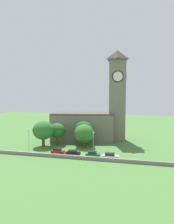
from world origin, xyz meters
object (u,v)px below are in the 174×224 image
object	(u,v)px
church	(93,116)
car_red	(58,151)
tree_by_tower	(57,130)
tree_churchyard	(84,133)
streetlamp_west_end	(29,136)
car_black	(73,153)
tree_riverside_east	(84,130)
streetlamp_west_mid	(93,140)
car_green	(93,154)
car_white	(110,156)
tree_riverside_west	(43,130)

from	to	relation	value
church	car_red	xyz separation A→B (m)	(-6.31, -22.37, -8.37)
tree_by_tower	tree_churchyard	world-z (taller)	tree_by_tower
streetlamp_west_end	tree_churchyard	bearing A→B (deg)	29.94
car_black	tree_riverside_east	world-z (taller)	tree_riverside_east
car_red	tree_riverside_east	bearing A→B (deg)	71.86
tree_riverside_east	tree_churchyard	xyz separation A→B (m)	(1.12, -3.74, -0.59)
car_black	streetlamp_west_mid	bearing A→B (deg)	24.27
car_green	tree_churchyard	bearing A→B (deg)	117.01
car_white	tree_churchyard	world-z (taller)	tree_churchyard
streetlamp_west_mid	tree_churchyard	xyz separation A→B (m)	(-5.00, 8.15, 0.11)
car_black	car_green	size ratio (longest dim) A/B	1.09
car_red	car_white	xyz separation A→B (m)	(16.32, -1.01, -0.05)
car_red	tree_riverside_west	bearing A→B (deg)	137.73
streetlamp_west_end	streetlamp_west_mid	distance (m)	20.90
streetlamp_west_end	streetlamp_west_mid	world-z (taller)	streetlamp_west_end
car_black	tree_riverside_east	size ratio (longest dim) A/B	0.54
car_red	streetlamp_west_mid	distance (m)	11.50
tree_churchyard	church	bearing A→B (deg)	87.02
car_white	streetlamp_west_end	distance (m)	26.90
tree_churchyard	tree_riverside_east	bearing A→B (deg)	106.62
streetlamp_west_mid	tree_riverside_east	xyz separation A→B (m)	(-6.12, 11.88, 0.70)
car_black	tree_churchyard	size ratio (longest dim) A/B	0.58
tree_by_tower	car_white	bearing A→B (deg)	-30.22
streetlamp_west_mid	tree_riverside_west	distance (m)	19.64
streetlamp_west_mid	streetlamp_west_end	bearing A→B (deg)	-177.28
tree_riverside_west	car_green	bearing A→B (deg)	-22.01
car_green	tree_riverside_west	xyz separation A→B (m)	(-19.21, 7.76, 4.90)
church	streetlamp_west_mid	xyz separation A→B (m)	(4.37, -20.33, -4.63)
car_black	car_white	world-z (taller)	same
car_black	streetlamp_west_end	distance (m)	15.81
church	car_red	distance (m)	24.70
streetlamp_west_mid	tree_by_tower	size ratio (longest dim) A/B	0.89
car_red	car_black	world-z (taller)	car_red
streetlamp_west_end	tree_riverside_east	xyz separation A→B (m)	(14.75, 12.88, 0.45)
car_white	streetlamp_west_end	bearing A→B (deg)	175.58
car_green	tree_by_tower	world-z (taller)	tree_by_tower
car_red	car_black	xyz separation A→B (m)	(5.01, -0.52, -0.06)
car_red	tree_churchyard	world-z (taller)	tree_churchyard
car_black	tree_riverside_west	size ratio (longest dim) A/B	0.50
car_green	tree_churchyard	world-z (taller)	tree_churchyard
car_green	streetlamp_west_end	xyz separation A→B (m)	(-21.23, 1.37, 4.07)
car_white	tree_by_tower	size ratio (longest dim) A/B	0.61
tree_by_tower	tree_churchyard	xyz separation A→B (m)	(10.27, -0.99, -0.42)
tree_riverside_east	tree_by_tower	size ratio (longest dim) A/B	1.08
streetlamp_west_mid	tree_riverside_west	bearing A→B (deg)	164.03
car_red	car_white	distance (m)	16.35
church	car_red	bearing A→B (deg)	-105.75
streetlamp_west_mid	tree_churchyard	distance (m)	9.56
church	tree_riverside_west	xyz separation A→B (m)	(-14.48, -14.94, -3.55)
church	tree_by_tower	xyz separation A→B (m)	(-10.91, -11.19, -4.09)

